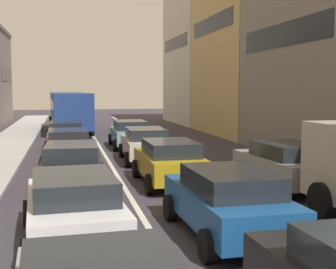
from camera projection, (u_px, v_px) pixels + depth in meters
The scene contains 14 objects.
sidewalk_left at pixel (0, 153), 23.31m from camera, with size 2.60×64.00×0.14m, color #B0B0B0.
lane_stripe_left at pixel (103, 151), 24.37m from camera, with size 0.16×60.00×0.01m, color silver.
lane_stripe_right at pixel (167, 150), 25.09m from camera, with size 0.16×60.00×0.01m, color silver.
building_row_right at pixel (286, 39), 29.33m from camera, with size 7.20×43.90×14.14m.
sedan_centre_lane_second at pixel (228, 200), 10.32m from camera, with size 2.14×4.34×1.49m.
wagon_left_lane_second at pixel (73, 206), 9.80m from camera, with size 2.28×4.40×1.49m.
hatchback_centre_lane_third at pixel (170, 161), 15.94m from camera, with size 2.08×4.31×1.49m.
sedan_left_lane_third at pixel (72, 165), 15.12m from camera, with size 2.21×4.37×1.49m.
coupe_centre_lane_fourth at pixel (145, 144), 20.99m from camera, with size 2.17×4.36×1.49m.
sedan_left_lane_fourth at pixel (68, 145), 20.28m from camera, with size 2.16×4.35×1.49m.
sedan_centre_lane_fifth at pixel (130, 133), 25.86m from camera, with size 2.09×4.32×1.49m.
sedan_left_lane_fifth at pixel (66, 135), 25.06m from camera, with size 2.06×4.30×1.49m.
sedan_right_lane_behind_truck at pixel (285, 164), 15.37m from camera, with size 2.21×4.37×1.49m.
bus_mid_queue_primary at pixel (70, 108), 34.79m from camera, with size 3.17×10.61×2.90m.
Camera 1 is at (-3.54, -4.33, 3.22)m, focal length 50.88 mm.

